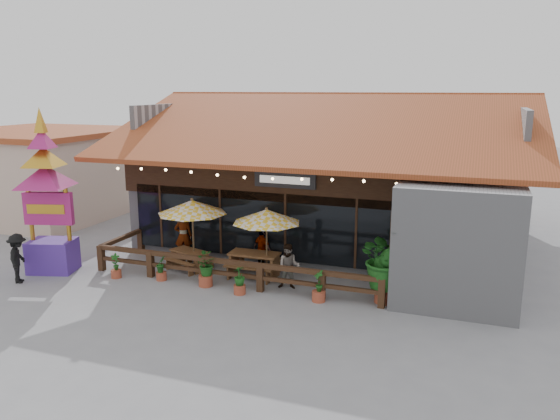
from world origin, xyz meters
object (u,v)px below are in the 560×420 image
at_px(umbrella_left, 192,207).
at_px(tropical_plant, 387,260).
at_px(picnic_table_left, 190,257).
at_px(umbrella_right, 267,217).
at_px(picnic_table_right, 254,260).
at_px(pedestrian, 18,258).
at_px(thai_sign_tower, 46,180).

height_order(umbrella_left, tropical_plant, umbrella_left).
xyz_separation_m(picnic_table_left, tropical_plant, (6.99, -0.74, 0.88)).
height_order(umbrella_left, picnic_table_left, umbrella_left).
height_order(umbrella_left, umbrella_right, umbrella_left).
relative_size(picnic_table_right, pedestrian, 1.05).
bearing_deg(tropical_plant, pedestrian, -168.48).
distance_m(picnic_table_left, thai_sign_tower, 5.48).
bearing_deg(tropical_plant, picnic_table_right, 169.43).
bearing_deg(thai_sign_tower, umbrella_right, 14.08).
bearing_deg(umbrella_left, umbrella_right, 0.19).
xyz_separation_m(thai_sign_tower, tropical_plant, (11.36, 1.08, -1.88)).
bearing_deg(thai_sign_tower, picnic_table_right, 15.87).
relative_size(picnic_table_left, thai_sign_tower, 0.28).
bearing_deg(umbrella_left, pedestrian, -146.99).
xyz_separation_m(picnic_table_right, pedestrian, (-7.02, -3.21, 0.27)).
bearing_deg(umbrella_left, tropical_plant, -6.18).
bearing_deg(pedestrian, picnic_table_right, -97.38).
xyz_separation_m(umbrella_right, picnic_table_right, (-0.49, 0.10, -1.59)).
bearing_deg(umbrella_right, picnic_table_right, 168.03).
height_order(umbrella_right, tropical_plant, umbrella_right).
distance_m(tropical_plant, pedestrian, 11.84).
bearing_deg(umbrella_right, thai_sign_tower, -165.92).
xyz_separation_m(umbrella_right, pedestrian, (-7.52, -3.11, -1.32)).
distance_m(umbrella_left, pedestrian, 5.87).
relative_size(picnic_table_left, tropical_plant, 0.74).
bearing_deg(picnic_table_right, umbrella_left, -177.12).
height_order(picnic_table_right, thai_sign_tower, thai_sign_tower).
height_order(picnic_table_right, tropical_plant, tropical_plant).
distance_m(picnic_table_right, pedestrian, 7.73).
relative_size(umbrella_right, thai_sign_tower, 0.41).
height_order(umbrella_left, thai_sign_tower, thai_sign_tower).
height_order(umbrella_right, thai_sign_tower, thai_sign_tower).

